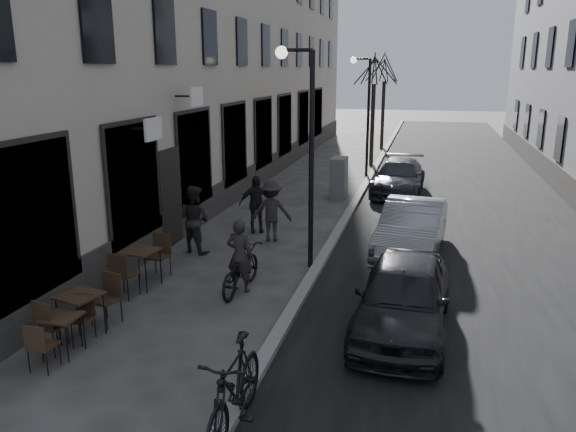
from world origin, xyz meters
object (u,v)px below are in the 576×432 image
at_px(pedestrian_near, 194,219).
at_px(pedestrian_mid, 271,211).
at_px(tree_far, 385,67).
at_px(bicycle, 240,269).
at_px(pedestrian_far, 256,204).
at_px(car_mid, 412,228).
at_px(tree_near, 375,67).
at_px(streetlamp_far, 365,103).
at_px(bistro_set_b, 81,311).
at_px(bistro_set_c, 142,264).
at_px(moped, 234,390).
at_px(bistro_set_a, 63,331).
at_px(car_far, 399,177).
at_px(utility_cabinet, 339,178).
at_px(car_near, 403,297).
at_px(streetlamp_near, 304,134).

relative_size(pedestrian_near, pedestrian_mid, 1.03).
distance_m(tree_far, bicycle, 23.24).
height_order(pedestrian_far, car_mid, pedestrian_far).
xyz_separation_m(tree_near, car_mid, (2.40, -13.41, -3.98)).
distance_m(streetlamp_far, bistro_set_b, 17.01).
xyz_separation_m(bistro_set_c, moped, (3.63, -4.33, 0.11)).
height_order(tree_near, bicycle, tree_near).
height_order(bistro_set_a, car_far, car_far).
relative_size(bistro_set_c, utility_cabinet, 1.14).
bearing_deg(pedestrian_far, car_near, -75.38).
height_order(pedestrian_near, car_mid, pedestrian_near).
xyz_separation_m(car_mid, moped, (-1.95, -8.04, -0.06)).
bearing_deg(utility_cabinet, bistro_set_b, -103.73).
relative_size(bistro_set_c, car_near, 0.43).
height_order(tree_far, car_near, tree_far).
bearing_deg(streetlamp_near, utility_cabinet, 92.62).
bearing_deg(utility_cabinet, tree_far, 86.99).
bearing_deg(streetlamp_far, pedestrian_near, -104.27).
bearing_deg(bistro_set_c, bistro_set_b, -81.11).
bearing_deg(moped, pedestrian_near, 116.72).
height_order(pedestrian_near, pedestrian_mid, pedestrian_near).
xyz_separation_m(bistro_set_a, car_far, (4.66, 14.01, 0.21)).
bearing_deg(car_far, streetlamp_near, -97.90).
bearing_deg(car_near, pedestrian_far, 131.66).
height_order(tree_far, bistro_set_b, tree_far).
xyz_separation_m(pedestrian_near, car_near, (5.42, -3.33, -0.21)).
height_order(tree_near, pedestrian_near, tree_near).
distance_m(streetlamp_near, streetlamp_far, 12.00).
bearing_deg(utility_cabinet, pedestrian_mid, -100.85).
xyz_separation_m(bistro_set_c, utility_cabinet, (2.77, 9.60, 0.24)).
xyz_separation_m(pedestrian_near, pedestrian_far, (0.98, 2.14, -0.04)).
distance_m(streetlamp_near, pedestrian_far, 3.97).
bearing_deg(streetlamp_far, streetlamp_near, -90.00).
bearing_deg(car_near, bicycle, 164.80).
height_order(car_near, moped, car_near).
bearing_deg(bistro_set_c, utility_cabinet, 80.20).
bearing_deg(car_near, pedestrian_mid, 131.03).
distance_m(bistro_set_a, car_near, 5.84).
height_order(utility_cabinet, pedestrian_far, pedestrian_far).
bearing_deg(streetlamp_far, utility_cabinet, -94.32).
xyz_separation_m(bistro_set_a, bicycle, (1.95, 3.33, 0.07)).
relative_size(streetlamp_far, utility_cabinet, 3.40).
bearing_deg(bicycle, utility_cabinet, -89.96).
bearing_deg(pedestrian_near, tree_near, -83.95).
distance_m(bicycle, car_mid, 4.86).
bearing_deg(bicycle, car_far, -100.32).
distance_m(streetlamp_far, pedestrian_near, 12.19).
bearing_deg(bistro_set_a, streetlamp_near, 60.37).
bearing_deg(car_mid, pedestrian_mid, -177.81).
relative_size(utility_cabinet, pedestrian_far, 0.90).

